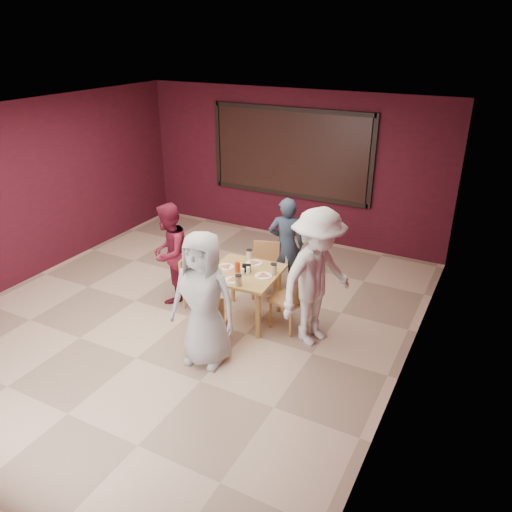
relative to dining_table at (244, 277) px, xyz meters
The scene contains 11 objects.
floor 1.05m from the dining_table, 154.95° to the right, with size 7.00×7.00×0.00m, color #C9A88B.
window_blinds 3.34m from the dining_table, 103.49° to the left, with size 3.00×0.02×1.50m, color black.
dining_table is the anchor object (origin of this frame).
chair_front 0.80m from the dining_table, 93.46° to the right, with size 0.48×0.48×0.77m.
chair_back 0.82m from the dining_table, 95.30° to the left, with size 0.51×0.51×0.83m.
chair_left 0.88m from the dining_table, behind, with size 0.43×0.43×0.77m.
chair_right 0.73m from the dining_table, ahead, with size 0.52×0.52×0.89m.
diner_front 1.10m from the dining_table, 87.39° to the right, with size 0.83×0.54×1.71m, color #B0B0B0.
diner_back 1.10m from the dining_table, 83.01° to the left, with size 0.55×0.36×1.50m, color #2D3B51.
diner_left 1.26m from the dining_table, behind, with size 0.73×0.57×1.51m, color maroon.
diner_right 1.10m from the dining_table, ahead, with size 1.18×0.68×1.83m, color white.
Camera 1 is at (3.72, -4.97, 3.77)m, focal length 35.00 mm.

